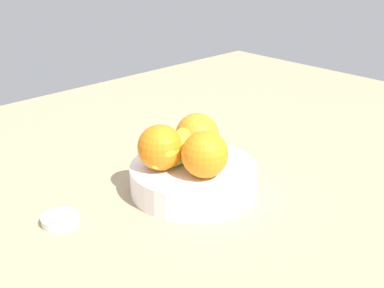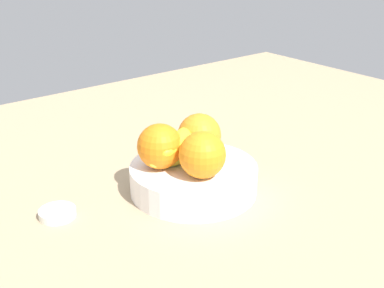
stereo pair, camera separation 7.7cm
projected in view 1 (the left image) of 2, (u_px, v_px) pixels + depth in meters
The scene contains 7 objects.
ground_plane at pixel (201, 194), 93.90cm from camera, with size 180.00×140.00×3.00cm, color tan.
fruit_bowl at pixel (192, 177), 91.37cm from camera, with size 22.68×22.68×4.99cm, color white.
orange_front_left at pixel (205, 154), 84.79cm from camera, with size 7.96×7.96×7.96cm, color orange.
orange_front_right at pixel (197, 135), 92.81cm from camera, with size 7.96×7.96×7.96cm, color orange.
orange_center at pixel (160, 147), 87.48cm from camera, with size 7.96×7.96×7.96cm, color orange.
banana_bunch at pixel (186, 144), 91.19cm from camera, with size 17.86×10.56×6.20cm.
jar_lid at pixel (60, 220), 81.64cm from camera, with size 6.06×6.06×1.28cm, color silver.
Camera 1 is at (58.79, 58.41, 43.64)cm, focal length 47.77 mm.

